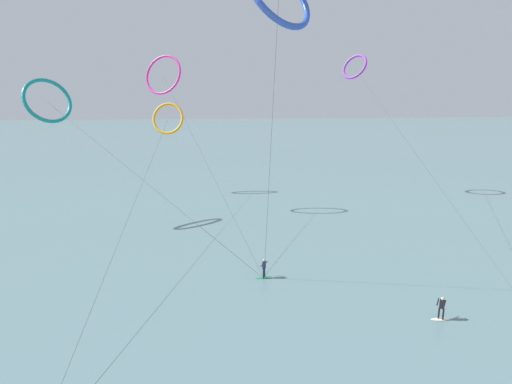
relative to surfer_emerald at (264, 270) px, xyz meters
The scene contains 7 objects.
sea_water 80.63m from the surfer_emerald, 90.77° to the left, with size 400.00×200.00×0.08m, color slate.
surfer_emerald is the anchor object (origin of this frame).
surfer_ivory 13.80m from the surfer_emerald, 33.88° to the right, with size 1.40×0.72×1.70m.
kite_teal 30.75m from the surfer_emerald, 142.97° to the left, with size 24.92×19.43×16.74m.
kite_amber 34.30m from the surfer_emerald, 109.21° to the left, with size 5.05×50.01×13.52m.
kite_violet 37.20m from the surfer_emerald, 60.65° to the left, with size 4.10×44.45×20.32m.
kite_magenta 28.41m from the surfer_emerald, 115.36° to the left, with size 12.66×23.16×19.52m.
Camera 1 is at (-2.63, -5.65, 15.79)m, focal length 29.91 mm.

